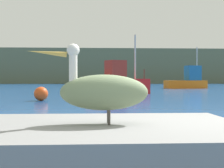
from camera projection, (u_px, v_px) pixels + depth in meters
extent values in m
plane|color=#194C93|center=(209.00, 165.00, 3.94)|extent=(260.00, 260.00, 0.00)
cube|color=#5B664C|center=(99.00, 67.00, 82.87)|extent=(140.00, 17.61, 8.24)
cube|color=gray|center=(104.00, 150.00, 3.50)|extent=(3.07, 2.16, 0.57)
ellipsoid|color=gray|center=(104.00, 92.00, 3.49)|extent=(0.96, 0.42, 0.39)
cylinder|color=white|center=(73.00, 71.00, 3.47)|extent=(0.09, 0.09, 0.36)
sphere|color=white|center=(73.00, 50.00, 3.46)|extent=(0.14, 0.14, 0.14)
cone|color=gold|center=(47.00, 53.00, 3.45)|extent=(0.42, 0.06, 0.10)
cylinder|color=#4C4742|center=(109.00, 118.00, 3.43)|extent=(0.03, 0.03, 0.15)
cylinder|color=#4C4742|center=(108.00, 116.00, 3.57)|extent=(0.03, 0.03, 0.15)
cube|color=red|center=(119.00, 87.00, 22.46)|extent=(4.60, 3.15, 1.09)
cube|color=maroon|center=(116.00, 70.00, 22.30)|extent=(1.55, 1.51, 1.27)
cylinder|color=#B2B2B2|center=(135.00, 57.00, 23.11)|extent=(0.12, 0.12, 3.17)
cylinder|color=#3F382D|center=(144.00, 74.00, 23.55)|extent=(0.10, 0.10, 0.70)
cube|color=orange|center=(185.00, 84.00, 36.79)|extent=(4.88, 2.24, 0.91)
cube|color=#1E6099|center=(193.00, 73.00, 36.95)|extent=(1.71, 1.61, 1.69)
cylinder|color=#B2B2B2|center=(197.00, 64.00, 37.04)|extent=(0.12, 0.12, 3.84)
sphere|color=#E54C19|center=(41.00, 94.00, 15.73)|extent=(0.69, 0.69, 0.69)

